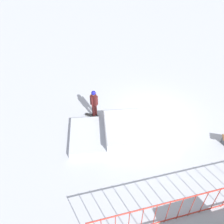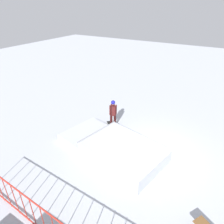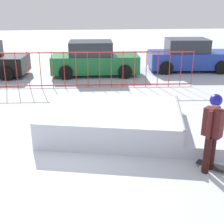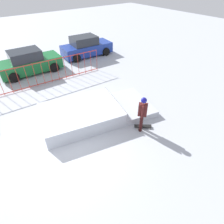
% 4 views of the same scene
% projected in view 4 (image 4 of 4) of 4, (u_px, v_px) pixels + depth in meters
% --- Properties ---
extents(ground_plane, '(60.00, 60.00, 0.00)m').
position_uv_depth(ground_plane, '(68.00, 146.00, 7.76)').
color(ground_plane, '#B2B7C1').
extents(skate_ramp, '(5.84, 3.71, 0.74)m').
position_uv_depth(skate_ramp, '(90.00, 113.00, 9.04)').
color(skate_ramp, silver).
rests_on(skate_ramp, ground).
extents(skater, '(0.42, 0.43, 1.73)m').
position_uv_depth(skater, '(142.00, 112.00, 7.96)').
color(skater, black).
rests_on(skater, ground).
extents(skateboard, '(0.75, 0.66, 0.09)m').
position_uv_depth(skateboard, '(143.00, 126.00, 8.63)').
color(skateboard, black).
rests_on(skateboard, ground).
extents(perimeter_fence, '(10.11, 0.61, 1.50)m').
position_uv_depth(perimeter_fence, '(22.00, 78.00, 10.94)').
color(perimeter_fence, '#B22D23').
rests_on(perimeter_fence, ground).
extents(parked_car_green, '(4.15, 2.02, 1.60)m').
position_uv_depth(parked_car_green, '(29.00, 63.00, 12.87)').
color(parked_car_green, '#196B33').
rests_on(parked_car_green, ground).
extents(parked_car_blue, '(4.20, 2.14, 1.60)m').
position_uv_depth(parked_car_blue, '(86.00, 47.00, 15.44)').
color(parked_car_blue, '#1E3899').
rests_on(parked_car_blue, ground).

